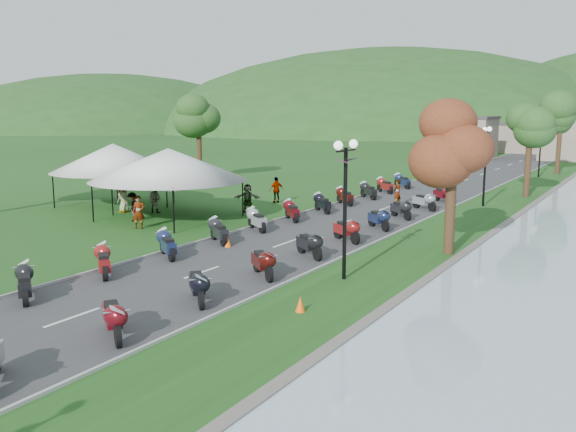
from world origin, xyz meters
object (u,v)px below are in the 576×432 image
Objects in this scene: pedestrian_a at (139,229)px; pedestrian_c at (133,221)px; vendor_tent_main at (169,184)px; pedestrian_b at (155,213)px.

pedestrian_c is (-1.91, 1.43, 0.00)m from pedestrian_a.
pedestrian_c is (-1.26, -1.63, -2.00)m from vendor_tent_main.
pedestrian_a is 1.03× the size of pedestrian_b.
vendor_tent_main is 3.13m from pedestrian_b.
vendor_tent_main reaches higher than pedestrian_a.
pedestrian_a is at bearing -78.06° from vendor_tent_main.
vendor_tent_main is at bearing 93.51° from pedestrian_c.
pedestrian_c is (0.92, -2.67, 0.00)m from pedestrian_b.
pedestrian_b is 1.06× the size of pedestrian_c.
pedestrian_c is at bearing 105.98° from pedestrian_a.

